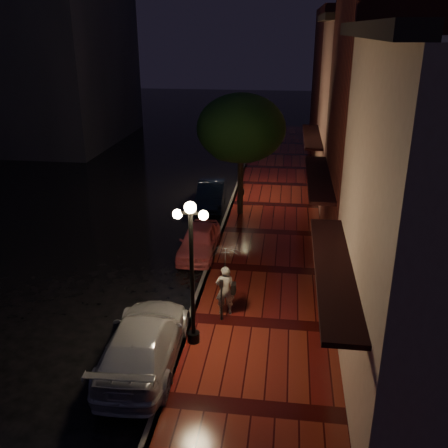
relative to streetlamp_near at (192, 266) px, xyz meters
The scene contains 14 objects.
ground 5.65m from the streetlamp_near, 94.00° to the left, with size 120.00×120.00×0.00m, color black.
sidewalk 5.91m from the streetlamp_near, 69.19° to the left, with size 4.50×60.00×0.15m, color #460D0C.
curb 5.61m from the streetlamp_near, 94.00° to the left, with size 0.25×60.00×0.15m, color #595451.
storefront_mid 10.08m from the streetlamp_near, 46.47° to the left, with size 5.00×8.00×11.00m, color #511914.
storefront_far 16.52m from the streetlamp_near, 66.09° to the left, with size 5.00×8.00×9.00m, color #8C5951.
storefront_extra 25.98m from the streetlamp_near, 75.10° to the left, with size 5.00×12.00×10.00m, color #511914.
streetlamp_near is the anchor object (origin of this frame).
streetlamp_far 14.00m from the streetlamp_near, 90.00° to the left, with size 0.96×0.36×4.31m.
street_tree 11.12m from the streetlamp_near, 88.65° to the left, with size 4.16×4.16×5.80m.
pink_car 6.64m from the streetlamp_near, 98.62° to the left, with size 1.45×3.61×1.23m, color #E45E63.
navy_car 12.52m from the streetlamp_near, 96.51° to the left, with size 1.35×3.88×1.28m, color black.
silver_car 2.45m from the streetlamp_near, 140.19° to the right, with size 1.96×4.83×1.40m, color #B2B3BA.
woman_with_umbrella 2.04m from the streetlamp_near, 66.98° to the left, with size 0.96×0.98×2.31m.
parking_meter 2.15m from the streetlamp_near, 62.65° to the left, with size 0.14×0.11×1.38m.
Camera 1 is at (2.83, -17.07, 8.67)m, focal length 40.00 mm.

